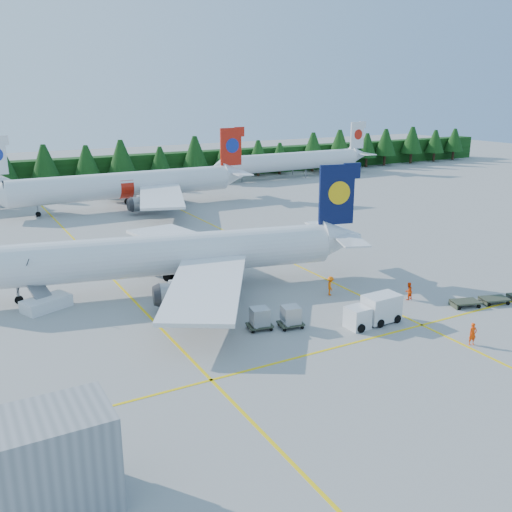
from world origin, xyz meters
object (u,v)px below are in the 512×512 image
airliner_red (120,186)px  service_truck (373,311)px  airliner_navy (151,257)px  airstairs (44,300)px

airliner_red → service_truck: 59.87m
airliner_navy → airstairs: bearing=-168.8°
airliner_red → service_truck: airliner_red is taller
airliner_red → airstairs: size_ratio=6.81×
airliner_red → service_truck: (4.87, -59.61, -2.63)m
airliner_red → service_truck: bearing=-85.1°
service_truck → airstairs: bearing=142.5°
airliner_red → airliner_navy: bearing=-101.8°
airliner_navy → service_truck: 22.30m
service_truck → airliner_navy: bearing=127.2°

